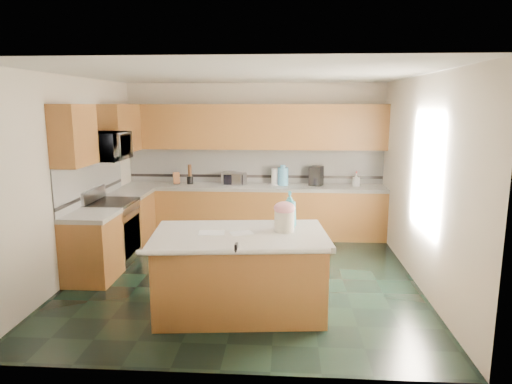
{
  "coord_description": "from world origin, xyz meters",
  "views": [
    {
      "loc": [
        0.56,
        -5.9,
        2.32
      ],
      "look_at": [
        0.15,
        0.35,
        1.12
      ],
      "focal_mm": 32.0,
      "sensor_mm": 36.0,
      "label": 1
    }
  ],
  "objects_px": {
    "coffee_maker": "(316,176)",
    "island_base": "(240,275)",
    "island_top": "(240,236)",
    "treat_jar": "(284,221)",
    "soap_bottle_island": "(290,210)",
    "toaster_oven": "(234,179)",
    "knife_block": "(176,178)"
  },
  "relations": [
    {
      "from": "island_base",
      "to": "toaster_oven",
      "type": "height_order",
      "value": "toaster_oven"
    },
    {
      "from": "island_base",
      "to": "coffee_maker",
      "type": "distance_m",
      "value": 3.35
    },
    {
      "from": "soap_bottle_island",
      "to": "island_base",
      "type": "bearing_deg",
      "value": -160.31
    },
    {
      "from": "coffee_maker",
      "to": "island_base",
      "type": "bearing_deg",
      "value": -85.24
    },
    {
      "from": "knife_block",
      "to": "soap_bottle_island",
      "type": "bearing_deg",
      "value": -71.31
    },
    {
      "from": "island_top",
      "to": "coffee_maker",
      "type": "distance_m",
      "value": 3.29
    },
    {
      "from": "toaster_oven",
      "to": "island_base",
      "type": "bearing_deg",
      "value": -62.64
    },
    {
      "from": "island_base",
      "to": "soap_bottle_island",
      "type": "relative_size",
      "value": 4.27
    },
    {
      "from": "island_base",
      "to": "toaster_oven",
      "type": "xyz_separation_m",
      "value": [
        -0.42,
        3.08,
        0.6
      ]
    },
    {
      "from": "island_base",
      "to": "treat_jar",
      "type": "bearing_deg",
      "value": 6.94
    },
    {
      "from": "island_top",
      "to": "soap_bottle_island",
      "type": "bearing_deg",
      "value": 20.06
    },
    {
      "from": "island_base",
      "to": "toaster_oven",
      "type": "relative_size",
      "value": 4.82
    },
    {
      "from": "soap_bottle_island",
      "to": "toaster_oven",
      "type": "bearing_deg",
      "value": 103.02
    },
    {
      "from": "knife_block",
      "to": "coffee_maker",
      "type": "bearing_deg",
      "value": -16.02
    },
    {
      "from": "soap_bottle_island",
      "to": "coffee_maker",
      "type": "xyz_separation_m",
      "value": [
        0.49,
        2.85,
        -0.04
      ]
    },
    {
      "from": "island_top",
      "to": "toaster_oven",
      "type": "relative_size",
      "value": 5.09
    },
    {
      "from": "island_top",
      "to": "toaster_oven",
      "type": "height_order",
      "value": "toaster_oven"
    },
    {
      "from": "knife_block",
      "to": "coffee_maker",
      "type": "distance_m",
      "value": 2.49
    },
    {
      "from": "treat_jar",
      "to": "toaster_oven",
      "type": "height_order",
      "value": "treat_jar"
    },
    {
      "from": "island_top",
      "to": "treat_jar",
      "type": "distance_m",
      "value": 0.52
    },
    {
      "from": "island_top",
      "to": "island_base",
      "type": "bearing_deg",
      "value": 174.46
    },
    {
      "from": "island_base",
      "to": "knife_block",
      "type": "height_order",
      "value": "knife_block"
    },
    {
      "from": "soap_bottle_island",
      "to": "coffee_maker",
      "type": "height_order",
      "value": "soap_bottle_island"
    },
    {
      "from": "soap_bottle_island",
      "to": "toaster_oven",
      "type": "xyz_separation_m",
      "value": [
        -0.97,
        2.82,
        -0.1
      ]
    },
    {
      "from": "soap_bottle_island",
      "to": "knife_block",
      "type": "height_order",
      "value": "soap_bottle_island"
    },
    {
      "from": "island_top",
      "to": "treat_jar",
      "type": "height_order",
      "value": "treat_jar"
    },
    {
      "from": "knife_block",
      "to": "island_base",
      "type": "bearing_deg",
      "value": -81.49
    },
    {
      "from": "island_base",
      "to": "knife_block",
      "type": "xyz_separation_m",
      "value": [
        -1.45,
        3.08,
        0.59
      ]
    },
    {
      "from": "soap_bottle_island",
      "to": "knife_block",
      "type": "bearing_deg",
      "value": 119.48
    },
    {
      "from": "treat_jar",
      "to": "coffee_maker",
      "type": "xyz_separation_m",
      "value": [
        0.55,
        3.0,
        0.06
      ]
    },
    {
      "from": "coffee_maker",
      "to": "knife_block",
      "type": "bearing_deg",
      "value": -156.07
    },
    {
      "from": "island_base",
      "to": "island_top",
      "type": "bearing_deg",
      "value": -5.54
    }
  ]
}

